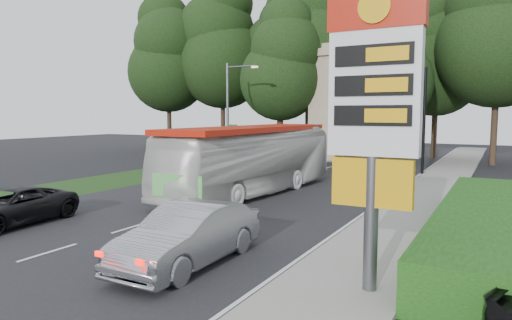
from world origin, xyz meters
The scene contains 21 objects.
ground centered at (0.00, 0.00, 0.00)m, with size 120.00×120.00×0.00m, color black.
road_surface centered at (0.00, 12.00, 0.01)m, with size 14.00×80.00×0.02m, color black.
sidewalk_right centered at (8.50, 12.00, 0.06)m, with size 3.00×80.00×0.12m, color gray.
grass_verge_left centered at (-9.50, 18.00, 0.01)m, with size 5.00×50.00×0.02m, color #193814.
hedge centered at (11.50, 8.00, 0.60)m, with size 3.00×14.00×1.20m, color #164512.
gas_station_pylon centered at (9.20, 1.99, 4.45)m, with size 2.10×0.45×6.85m.
traffic_signal_mast centered at (5.68, 24.00, 4.67)m, with size 6.10×0.35×7.20m.
streetlight_signs centered at (-6.99, 22.01, 4.44)m, with size 2.75×0.98×8.00m.
monument centered at (-2.00, 30.00, 5.10)m, with size 3.00×3.00×10.05m.
tree_far_west centered at (-22.00, 33.00, 10.68)m, with size 8.96×8.96×17.60m.
tree_west_mid centered at (-16.00, 35.00, 11.69)m, with size 9.80×9.80×19.25m.
tree_west_near centered at (-10.00, 37.00, 10.02)m, with size 8.40×8.40×16.50m.
tree_center_left centered at (-5.00, 33.00, 12.02)m, with size 10.08×10.08×19.80m.
tree_center_right centered at (1.00, 35.00, 11.02)m, with size 9.24×9.24×18.15m.
tree_east_near centered at (6.00, 37.00, 9.68)m, with size 8.12×8.12×15.95m.
tree_east_mid centered at (11.00, 33.00, 11.35)m, with size 9.52×9.52×18.70m.
tree_monument_left centered at (-6.00, 29.00, 8.68)m, with size 7.28×7.28×14.30m.
tree_monument_right centered at (3.50, 29.50, 8.01)m, with size 6.72×6.72×13.20m.
transit_bus centered at (0.36, 12.28, 1.75)m, with size 2.93×12.54×3.49m, color white.
sedan_silver centered at (4.30, 1.69, 0.84)m, with size 1.77×5.07×1.67m, color #9E9FA5.
suv_charcoal centered at (-4.27, 2.12, 0.69)m, with size 2.29×4.97×1.38m, color black.
Camera 1 is at (11.76, -8.14, 4.14)m, focal length 32.00 mm.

